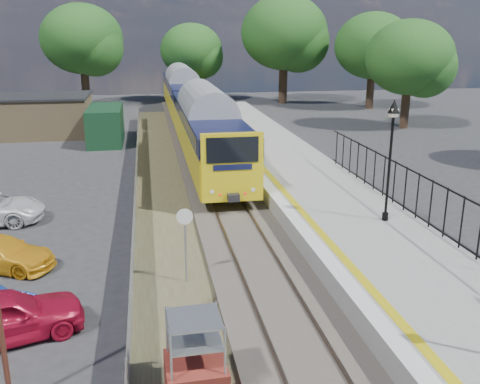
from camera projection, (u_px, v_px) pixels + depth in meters
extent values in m
plane|color=#2D2D30|center=(292.00, 338.00, 14.19)|extent=(120.00, 120.00, 0.00)
cube|color=#473F38|center=(232.00, 214.00, 23.60)|extent=(3.40, 80.00, 0.20)
cube|color=#4C472D|center=(168.00, 236.00, 21.25)|extent=(2.60, 70.00, 0.06)
cube|color=brown|center=(216.00, 212.00, 23.44)|extent=(0.07, 80.00, 0.14)
cube|color=brown|center=(248.00, 211.00, 23.68)|extent=(0.07, 80.00, 0.14)
cube|color=gray|center=(339.00, 216.00, 22.30)|extent=(5.00, 70.00, 0.90)
cube|color=silver|center=(287.00, 208.00, 21.80)|extent=(0.50, 70.00, 0.01)
cube|color=gold|center=(299.00, 208.00, 21.88)|extent=(0.30, 70.00, 0.01)
cylinder|color=black|center=(385.00, 216.00, 20.43)|extent=(0.24, 0.24, 0.30)
cylinder|color=black|center=(389.00, 169.00, 19.90)|extent=(0.10, 0.10, 3.70)
cube|color=black|center=(393.00, 117.00, 19.34)|extent=(0.08, 0.08, 0.30)
cube|color=beige|center=(394.00, 113.00, 19.29)|extent=(0.26, 0.26, 0.30)
cone|color=black|center=(394.00, 106.00, 19.23)|extent=(0.44, 0.44, 0.50)
cube|color=black|center=(474.00, 202.00, 16.87)|extent=(0.05, 26.00, 0.05)
cube|color=#9C8158|center=(37.00, 116.00, 41.97)|extent=(8.00, 6.00, 3.00)
cube|color=black|center=(35.00, 96.00, 41.53)|extent=(8.20, 6.20, 0.15)
cube|color=#14371A|center=(106.00, 125.00, 39.16)|extent=(2.40, 6.00, 2.60)
cylinder|color=#332319|center=(86.00, 88.00, 59.17)|extent=(0.88, 0.88, 3.85)
ellipsoid|color=#22521B|center=(82.00, 39.00, 57.67)|extent=(8.80, 8.80, 7.48)
cylinder|color=#332319|center=(192.00, 87.00, 63.14)|extent=(0.72, 0.72, 3.15)
ellipsoid|color=#22521B|center=(191.00, 50.00, 61.92)|extent=(7.20, 7.20, 6.12)
cylinder|color=#332319|center=(283.00, 85.00, 60.87)|extent=(0.96, 0.96, 4.20)
ellipsoid|color=#22521B|center=(284.00, 33.00, 59.24)|extent=(9.60, 9.60, 8.16)
cylinder|color=#332319|center=(370.00, 92.00, 56.64)|extent=(0.80, 0.80, 3.50)
ellipsoid|color=#22521B|center=(373.00, 46.00, 55.28)|extent=(8.00, 8.00, 6.80)
cylinder|color=#332319|center=(405.00, 109.00, 45.03)|extent=(0.72, 0.72, 3.15)
ellipsoid|color=#22521B|center=(409.00, 57.00, 43.81)|extent=(7.20, 7.20, 6.12)
cube|color=gold|center=(206.00, 137.00, 32.56)|extent=(2.80, 20.00, 1.90)
cube|color=#0E1236|center=(206.00, 116.00, 32.19)|extent=(2.82, 20.00, 0.90)
cube|color=black|center=(206.00, 116.00, 32.19)|extent=(2.82, 18.00, 0.70)
cube|color=black|center=(206.00, 156.00, 32.90)|extent=(2.00, 18.00, 0.45)
cube|color=gold|center=(182.00, 98.00, 52.01)|extent=(2.80, 20.00, 1.90)
cube|color=#0E1236|center=(182.00, 84.00, 51.63)|extent=(2.82, 20.00, 0.90)
cube|color=black|center=(182.00, 84.00, 51.63)|extent=(2.82, 18.00, 0.70)
cube|color=black|center=(183.00, 110.00, 52.34)|extent=(2.00, 18.00, 0.45)
cube|color=black|center=(233.00, 150.00, 22.54)|extent=(2.24, 0.04, 1.10)
cube|color=maroon|center=(196.00, 382.00, 11.62)|extent=(1.34, 1.34, 1.00)
cylinder|color=#999EA3|center=(186.00, 250.00, 16.96)|extent=(0.06, 0.06, 2.31)
cylinder|color=silver|center=(185.00, 217.00, 16.58)|extent=(0.52, 0.08, 0.52)
imported|color=#B1102E|center=(3.00, 317.00, 13.90)|extent=(4.40, 2.87, 1.39)
imported|color=gold|center=(0.00, 253.00, 18.28)|extent=(4.14, 2.93, 1.11)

